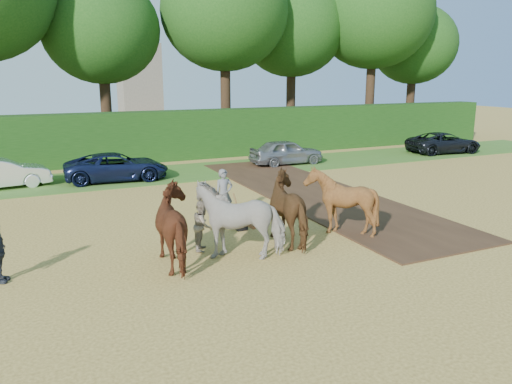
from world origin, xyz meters
The scene contains 9 objects.
ground centered at (0.00, 0.00, 0.00)m, with size 120.00×120.00×0.00m, color gold.
earth_strip centered at (1.50, 7.00, 0.03)m, with size 4.50×17.00×0.05m, color #472D1C.
grass_verge centered at (0.00, 14.00, 0.01)m, with size 50.00×5.00×0.03m, color #38601E.
hedgerow centered at (0.00, 18.50, 1.50)m, with size 46.00×1.60×3.00m, color #14380F.
spectator_near centered at (-5.33, 2.07, 0.77)m, with size 0.75×0.58×1.53m, color tan.
plough_team centered at (-3.47, 1.51, 1.09)m, with size 7.15×5.32×2.20m.
parked_cars centered at (-0.98, 13.60, 0.71)m, with size 36.63×2.95×1.48m.
treeline centered at (-1.69, 21.69, 8.97)m, with size 48.70×10.60×14.21m.
church centered at (4.00, 55.00, 13.73)m, with size 5.20×5.20×27.00m.
Camera 1 is at (-9.84, -11.61, 5.19)m, focal length 35.00 mm.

